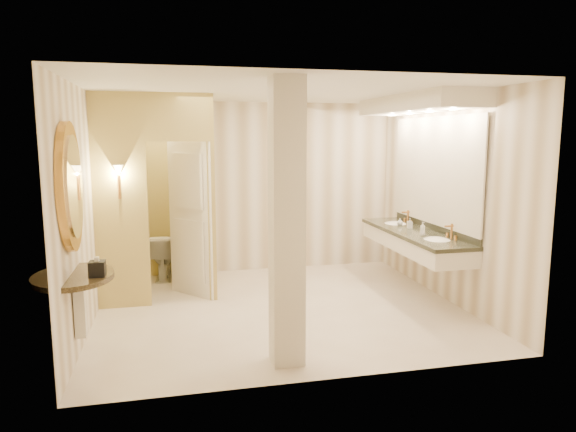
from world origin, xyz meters
The scene contains 16 objects.
floor centered at (0.00, 0.00, 0.00)m, with size 4.50×4.50×0.00m, color white.
ceiling centered at (0.00, 0.00, 2.70)m, with size 4.50×4.50×0.00m, color silver.
wall_back centered at (0.00, 2.00, 1.35)m, with size 4.50×0.02×2.70m, color silver.
wall_front centered at (0.00, -2.00, 1.35)m, with size 4.50×0.02×2.70m, color silver.
wall_left centered at (-2.25, 0.00, 1.35)m, with size 0.02×4.00×2.70m, color silver.
wall_right centered at (2.25, 0.00, 1.35)m, with size 0.02×4.00×2.70m, color silver.
toilet_closet centered at (-1.13, 0.96, 1.39)m, with size 1.50×1.55×2.70m.
wall_sconce centered at (-1.93, 0.43, 1.73)m, with size 0.14×0.14×0.42m.
vanity centered at (1.98, 0.26, 1.63)m, with size 0.75×2.49×2.09m.
console_shelf centered at (-2.21, -1.11, 1.34)m, with size 0.92×0.92×1.91m.
pillar centered at (-0.26, -1.55, 1.35)m, with size 0.30×0.30×2.70m, color white.
tissue_box centered at (-1.99, -1.24, 0.95)m, with size 0.14×0.14×0.14m, color black.
toilet centered at (-1.46, 1.75, 0.35)m, with size 0.39×0.68×0.69m, color white.
soap_bottle_a centered at (1.98, 0.45, 0.95)m, with size 0.06×0.07×0.14m, color beige.
soap_bottle_b centered at (1.94, 0.70, 0.93)m, with size 0.08×0.08×0.11m, color silver.
soap_bottle_c centered at (1.90, -0.08, 0.97)m, with size 0.07×0.07×0.18m, color #C6B28C.
Camera 1 is at (-1.29, -6.14, 2.16)m, focal length 32.00 mm.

